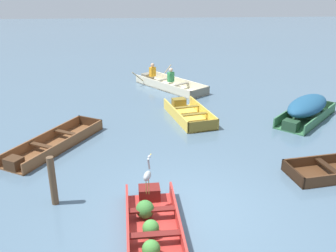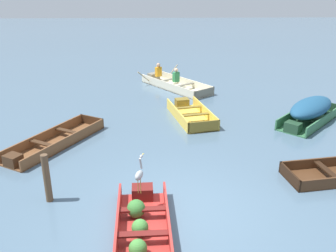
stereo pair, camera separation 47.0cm
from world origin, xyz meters
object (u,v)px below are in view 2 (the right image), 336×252
Objects in this scene: skiff_green_outer_moored at (311,110)px; mooring_post at (47,178)px; skiff_yellow_near_moored at (190,114)px; dinghy_red_foreground at (141,223)px; rowboat_cream_with_crew at (173,83)px; skiff_wooden_brown_far_moored at (52,143)px; heron_on_dinghy at (139,174)px.

mooring_post is at bearing -148.81° from skiff_green_outer_moored.
skiff_yellow_near_moored is 4.18m from skiff_green_outer_moored.
dinghy_red_foreground is 10.40m from rowboat_cream_with_crew.
skiff_yellow_near_moored is at bearing -83.36° from rowboat_cream_with_crew.
skiff_yellow_near_moored is 2.46× the size of mooring_post.
skiff_green_outer_moored is 2.54× the size of mooring_post.
skiff_wooden_brown_far_moored is at bearing 103.16° from mooring_post.
rowboat_cream_with_crew is 3.15× the size of mooring_post.
dinghy_red_foreground is 0.92× the size of skiff_green_outer_moored.
dinghy_red_foreground is 2.34× the size of mooring_post.
heron_on_dinghy is (-1.57, -5.70, 0.76)m from skiff_yellow_near_moored.
skiff_green_outer_moored is 3.51× the size of heron_on_dinghy.
rowboat_cream_with_crew reaches higher than skiff_wooden_brown_far_moored.
skiff_wooden_brown_far_moored is 3.04× the size of mooring_post.
dinghy_red_foreground is 0.74× the size of rowboat_cream_with_crew.
rowboat_cream_with_crew is at bearing 84.17° from dinghy_red_foreground.
rowboat_cream_with_crew is (3.87, 6.30, 0.07)m from skiff_wooden_brown_far_moored.
heron_on_dinghy is (-5.69, -5.12, 0.43)m from skiff_green_outer_moored.
skiff_green_outer_moored is at bearing 45.83° from dinghy_red_foreground.
skiff_yellow_near_moored reaches higher than skiff_wooden_brown_far_moored.
dinghy_red_foreground is at bearing -103.37° from skiff_yellow_near_moored.
skiff_wooden_brown_far_moored is 0.96× the size of rowboat_cream_with_crew.
skiff_yellow_near_moored is 0.81× the size of skiff_wooden_brown_far_moored.
dinghy_red_foreground is 1.01m from heron_on_dinghy.
rowboat_cream_with_crew is 9.78m from mooring_post.
skiff_wooden_brown_far_moored is 3.06m from mooring_post.
dinghy_red_foreground is 4.93m from skiff_wooden_brown_far_moored.
heron_on_dinghy is at bearing -96.54° from rowboat_cream_with_crew.
skiff_green_outer_moored is at bearing -8.00° from skiff_yellow_near_moored.
heron_on_dinghy is at bearing -105.38° from skiff_yellow_near_moored.
skiff_green_outer_moored is at bearing 11.76° from skiff_wooden_brown_far_moored.
heron_on_dinghy is (-0.05, 0.69, 0.74)m from dinghy_red_foreground.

